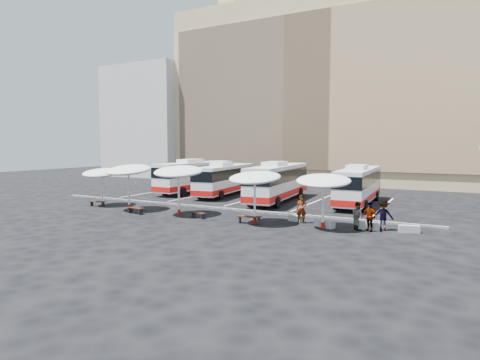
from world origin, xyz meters
The scene contains 26 objects.
ground centered at (0.00, 0.00, 0.00)m, with size 120.00×120.00×0.00m, color black.
sandstone_building centered at (0.00, 31.87, 12.63)m, with size 42.00×18.25×29.60m.
apartment_block centered at (-28.00, 28.00, 9.00)m, with size 14.00×14.00×18.00m, color beige.
curb_divider centered at (0.00, 0.50, 0.07)m, with size 34.00×0.25×0.15m, color black.
bay_lines centered at (0.00, 8.00, 0.01)m, with size 24.15×12.00×0.01m.
bus_0 centered at (-8.00, 9.51, 1.87)m, with size 3.12×11.67×3.67m.
bus_1 centered at (-3.73, 8.66, 1.76)m, with size 3.39×11.02×3.44m.
bus_2 centered at (2.88, 6.89, 1.90)m, with size 3.42×11.85×3.71m.
bus_3 centered at (9.83, 8.41, 1.79)m, with size 2.90×11.14×3.51m.
sunshade_0 centered at (-9.41, -2.58, 2.81)m, with size 4.04×4.07×3.31m.
sunshade_1 centered at (-5.69, -3.29, 3.20)m, with size 4.05×4.09×3.77m.
sunshade_2 centered at (-0.82, -3.23, 3.22)m, with size 4.52×4.55×3.79m.
sunshade_3 centered at (5.61, -3.57, 3.04)m, with size 3.48×3.52×3.57m.
sunshade_4 centered at (10.03, -2.98, 2.98)m, with size 4.02×4.05×3.50m.
wood_bench_0 centered at (-9.47, -3.10, 0.33)m, with size 1.43×0.65×0.42m.
wood_bench_1 centered at (-4.03, -4.38, 0.36)m, with size 1.59×0.65×0.48m.
wood_bench_2 centered at (1.16, -3.64, 0.31)m, with size 1.37×0.71×0.41m.
wood_bench_3 centered at (5.29, -3.73, 0.38)m, with size 1.67×0.71×0.50m.
conc_bench_0 centered at (7.80, -1.59, 0.21)m, with size 1.10×0.37×0.41m, color gray.
conc_bench_1 centered at (10.05, -2.58, 0.25)m, with size 1.32×0.44×0.49m, color gray.
conc_bench_2 centered at (12.62, -2.09, 0.25)m, with size 1.32×0.44×0.50m, color gray.
conc_bench_3 centered at (14.90, -1.74, 0.22)m, with size 1.17×0.39×0.44m, color gray.
passenger_0 centered at (8.29, -1.97, 0.94)m, with size 0.69×0.45×1.89m, color black.
passenger_1 centered at (12.04, -2.29, 0.86)m, with size 0.83×0.65×1.72m, color black.
passenger_2 centered at (12.73, -2.46, 0.89)m, with size 1.04×0.43×1.77m, color black.
passenger_3 centered at (13.43, -1.78, 0.95)m, with size 1.23×0.70×1.90m, color black.
Camera 1 is at (17.07, -27.08, 5.18)m, focal length 30.00 mm.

